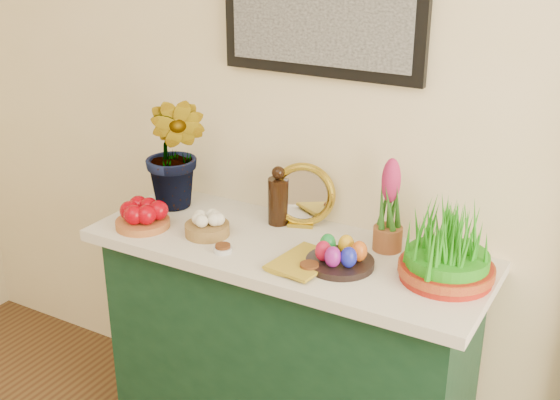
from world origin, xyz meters
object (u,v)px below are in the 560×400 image
(sideboard, at_px, (287,357))
(book, at_px, (283,254))
(mirror, at_px, (303,196))
(hyacinth_green, at_px, (175,134))
(wheatgrass_sabzeh, at_px, (448,248))

(sideboard, bearing_deg, book, -67.83)
(mirror, xyz_separation_m, book, (0.07, -0.27, -0.10))
(hyacinth_green, relative_size, book, 2.65)
(hyacinth_green, height_order, mirror, hyacinth_green)
(sideboard, height_order, mirror, mirror)
(mirror, bearing_deg, wheatgrass_sabzeh, -14.12)
(mirror, distance_m, wheatgrass_sabzeh, 0.60)
(wheatgrass_sabzeh, bearing_deg, mirror, 165.88)
(hyacinth_green, xyz_separation_m, wheatgrass_sabzeh, (1.07, -0.05, -0.19))
(sideboard, xyz_separation_m, book, (0.04, -0.11, 0.48))
(sideboard, xyz_separation_m, mirror, (-0.03, 0.17, 0.58))
(sideboard, relative_size, wheatgrass_sabzeh, 4.38)
(sideboard, xyz_separation_m, wheatgrass_sabzeh, (0.55, 0.02, 0.57))
(wheatgrass_sabzeh, bearing_deg, sideboard, -177.69)
(sideboard, distance_m, wheatgrass_sabzeh, 0.79)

